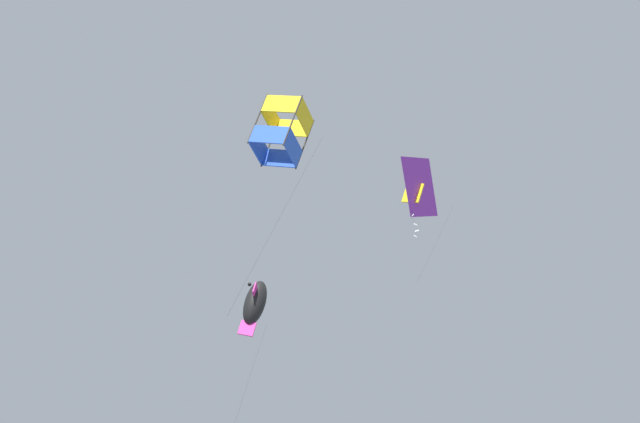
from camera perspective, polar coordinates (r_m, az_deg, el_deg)
kite_delta_far_centre at (r=39.62m, az=5.99°, el=1.42°), size 3.34×1.89×6.48m
kite_box_near_left at (r=34.12m, az=-2.36°, el=4.89°), size 3.25×3.00×9.86m
kite_fish_highest at (r=40.28m, az=-3.98°, el=-5.58°), size 2.21×1.77×9.18m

